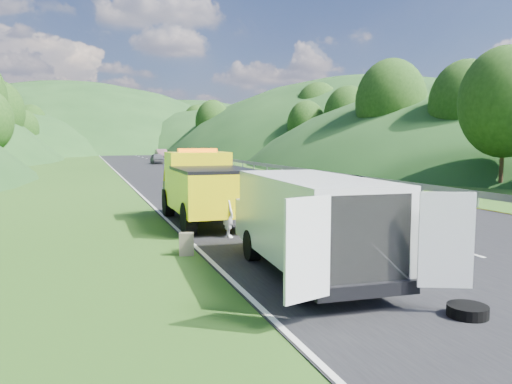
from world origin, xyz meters
name	(u,v)px	position (x,y,z in m)	size (l,w,h in m)	color
ground	(328,243)	(0.00, 0.00, 0.00)	(320.00, 320.00, 0.00)	#38661E
road_surface	(181,169)	(3.00, 40.00, 0.01)	(14.00, 200.00, 0.02)	black
guardrail	(217,163)	(10.30, 52.50, 0.00)	(0.06, 140.00, 1.52)	gray
tree_line_right	(283,159)	(23.00, 60.00, 0.00)	(14.00, 140.00, 14.00)	#2F5819
hills_backdrop	(132,151)	(6.50, 134.70, 0.00)	(201.00, 288.60, 44.00)	#2D5B23
tow_truck	(205,187)	(-2.66, 4.80, 1.36)	(2.54, 6.49, 2.77)	black
white_van	(309,219)	(-2.04, -2.98, 1.29)	(3.52, 6.56, 2.28)	black
woman	(229,238)	(-2.57, 1.84, 0.00)	(0.55, 0.40, 1.52)	white
child	(278,247)	(-1.63, 0.00, 0.00)	(0.48, 0.38, 1.00)	tan
worker	(389,288)	(-0.89, -4.53, 0.00)	(1.07, 0.62, 1.66)	black
suitcase	(187,244)	(-4.35, -0.18, 0.31)	(0.39, 0.22, 0.63)	#655F4C
spare_tire	(467,317)	(-0.61, -6.47, 0.00)	(0.71, 0.71, 0.20)	black
passing_suv	(350,210)	(4.24, 6.06, 0.00)	(2.53, 5.48, 1.52)	black
dist_car_a	(158,164)	(2.20, 51.75, 0.00)	(1.60, 3.98, 1.36)	#4E4F53
dist_car_b	(162,159)	(5.35, 69.59, 0.00)	(1.64, 4.71, 1.55)	brown
dist_car_c	(136,154)	(3.91, 96.93, 0.00)	(1.99, 4.89, 1.42)	#AD5A56
dist_car_d	(136,153)	(4.86, 106.39, 0.00)	(1.60, 3.98, 1.36)	#3E5739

